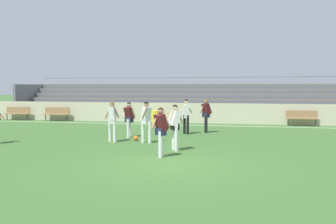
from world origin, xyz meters
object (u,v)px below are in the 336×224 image
at_px(player_white_pressing_high, 112,118).
at_px(player_white_overlapping, 186,113).
at_px(player_white_trailing_run, 146,118).
at_px(soccer_ball, 136,138).
at_px(bench_far_left, 302,117).
at_px(player_dark_on_ball, 206,113).
at_px(bleacher_stand, 207,100).
at_px(player_dark_wide_right, 161,128).
at_px(player_dark_deep_cover, 129,116).
at_px(trash_bin, 156,117).
at_px(bench_near_wall_gap, 57,113).
at_px(bench_centre_sideline, 18,112).
at_px(player_white_challenging, 175,123).

distance_m(player_white_pressing_high, player_white_overlapping, 4.14).
height_order(player_white_trailing_run, soccer_ball, player_white_trailing_run).
distance_m(bench_far_left, player_dark_on_ball, 6.82).
bearing_deg(soccer_ball, bleacher_stand, 79.70).
distance_m(player_dark_wide_right, player_white_trailing_run, 3.12).
xyz_separation_m(player_dark_deep_cover, player_white_trailing_run, (1.23, -1.55, 0.08)).
xyz_separation_m(player_white_pressing_high, player_dark_deep_cover, (0.24, 1.57, -0.06)).
bearing_deg(bench_far_left, trash_bin, -178.53).
height_order(player_dark_on_ball, player_white_trailing_run, player_white_trailing_run).
bearing_deg(player_white_trailing_run, player_white_pressing_high, -179.10).
bearing_deg(bench_near_wall_gap, soccer_ball, -44.36).
relative_size(bench_centre_sideline, player_dark_deep_cover, 1.11).
relative_size(player_white_overlapping, soccer_ball, 7.83).
distance_m(bench_near_wall_gap, bench_centre_sideline, 2.97).
xyz_separation_m(bench_centre_sideline, trash_bin, (10.00, -0.23, -0.14)).
xyz_separation_m(player_white_pressing_high, player_white_overlapping, (2.65, 3.18, 0.01)).
bearing_deg(player_white_challenging, player_white_trailing_run, 134.30).
relative_size(player_dark_on_ball, player_dark_wide_right, 1.03).
bearing_deg(player_white_overlapping, player_white_challenging, -86.09).
bearing_deg(player_white_trailing_run, player_white_challenging, -45.70).
relative_size(bleacher_stand, player_white_overlapping, 16.23).
bearing_deg(player_white_pressing_high, player_white_trailing_run, 0.90).
height_order(bench_near_wall_gap, bench_centre_sideline, same).
xyz_separation_m(trash_bin, player_dark_on_ball, (3.58, -4.11, 0.61)).
bearing_deg(player_dark_on_ball, player_dark_deep_cover, -144.49).
relative_size(player_white_pressing_high, player_dark_on_ball, 1.00).
relative_size(player_dark_on_ball, soccer_ball, 7.75).
height_order(bench_far_left, trash_bin, bench_far_left).
bearing_deg(bench_far_left, player_white_challenging, -120.78).
bearing_deg(player_white_pressing_high, player_white_overlapping, 50.18).
bearing_deg(player_dark_deep_cover, player_dark_on_ball, 35.51).
height_order(player_white_pressing_high, player_dark_on_ball, player_white_pressing_high).
distance_m(player_dark_deep_cover, player_dark_on_ball, 4.07).
distance_m(player_dark_wide_right, player_white_overlapping, 6.01).
height_order(player_white_overlapping, soccer_ball, player_white_overlapping).
bearing_deg(player_dark_on_ball, bench_centre_sideline, 162.29).
height_order(bench_far_left, soccer_ball, bench_far_left).
relative_size(bench_far_left, bench_centre_sideline, 1.00).
height_order(bench_far_left, bench_centre_sideline, same).
bearing_deg(bench_near_wall_gap, player_dark_wide_right, -48.57).
xyz_separation_m(player_white_pressing_high, player_white_challenging, (2.97, -1.51, -0.01)).
distance_m(player_dark_wide_right, soccer_ball, 3.93).
height_order(bench_far_left, player_white_overlapping, player_white_overlapping).
xyz_separation_m(bleacher_stand, bench_near_wall_gap, (-9.91, -3.17, -0.80)).
height_order(bench_centre_sideline, trash_bin, bench_centre_sideline).
relative_size(bench_centre_sideline, player_white_pressing_high, 1.05).
xyz_separation_m(bleacher_stand, player_white_challenging, (0.11, -12.95, -0.34)).
relative_size(bench_centre_sideline, player_dark_on_ball, 1.06).
xyz_separation_m(trash_bin, soccer_ball, (0.90, -7.52, -0.30)).
bearing_deg(bench_centre_sideline, player_white_trailing_run, -35.64).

